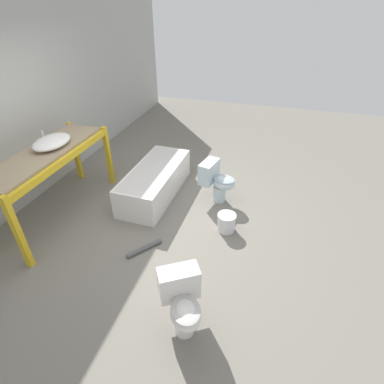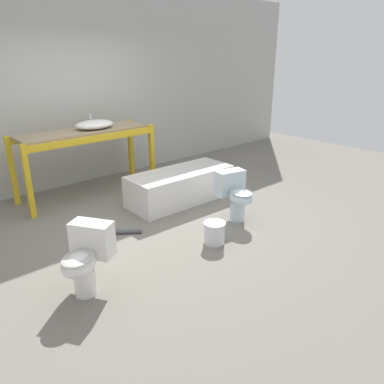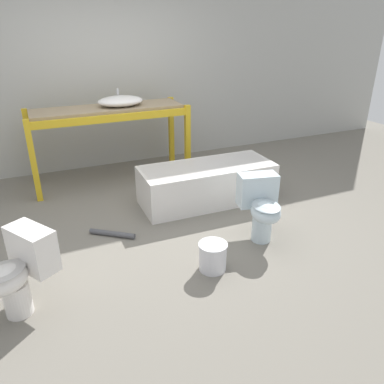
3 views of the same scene
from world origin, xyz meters
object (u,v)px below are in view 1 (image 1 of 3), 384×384
Objects in this scene: bathtub_main at (155,179)px; toilet_near at (217,180)px; toilet_far at (182,301)px; bucket_white at (226,222)px; sink_basin at (52,142)px.

toilet_near is at bearing -81.83° from bathtub_main.
bathtub_main is 2.42m from toilet_far.
toilet_far is (-2.12, -1.16, 0.10)m from bathtub_main.
toilet_far is (-2.24, -0.18, 0.00)m from toilet_near.
toilet_far is 1.57m from bucket_white.
toilet_near is 2.25m from toilet_far.
sink_basin is 2.64m from bucket_white.
toilet_far is at bearing -121.11° from sink_basin.
sink_basin is 0.92× the size of toilet_near.
toilet_far is at bearing 175.20° from bucket_white.
toilet_far is at bearing -162.79° from toilet_near.
toilet_near is at bearing 62.34° from toilet_far.
bathtub_main is 1.00m from toilet_near.
sink_basin is 2.28× the size of bucket_white.
sink_basin reaches higher than toilet_near.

